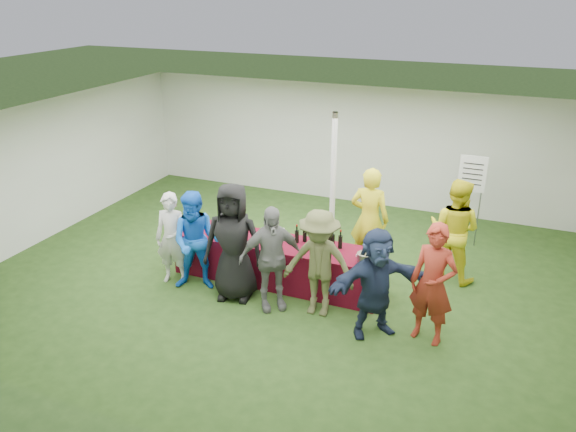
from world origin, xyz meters
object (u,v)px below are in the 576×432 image
at_px(staff_back, 454,230).
at_px(staff_pourer, 369,219).
at_px(customer_0, 172,239).
at_px(customer_6, 433,284).
at_px(customer_2, 233,242).
at_px(customer_5, 376,283).
at_px(customer_4, 319,264).
at_px(customer_3, 271,259).
at_px(serving_table, 277,262).
at_px(wine_list_sign, 472,181).
at_px(dump_bucket, 365,259).
at_px(customer_1, 197,241).

bearing_deg(staff_back, staff_pourer, 21.59).
xyz_separation_m(customer_0, customer_6, (4.31, -0.08, 0.10)).
height_order(customer_2, customer_5, customer_2).
distance_m(customer_2, customer_4, 1.43).
bearing_deg(customer_6, customer_3, -164.97).
bearing_deg(customer_0, customer_6, -12.64).
relative_size(staff_back, customer_0, 1.13).
xyz_separation_m(serving_table, customer_5, (1.91, -0.88, 0.45)).
bearing_deg(staff_back, customer_4, 62.20).
xyz_separation_m(serving_table, customer_3, (0.24, -0.79, 0.48)).
distance_m(staff_pourer, customer_0, 3.40).
xyz_separation_m(wine_list_sign, customer_6, (-0.13, -3.51, -0.42)).
bearing_deg(customer_6, serving_table, 178.28).
xyz_separation_m(staff_back, customer_4, (-1.74, -1.95, -0.05)).
bearing_deg(dump_bucket, serving_table, 172.02).
distance_m(customer_0, customer_3, 1.88).
height_order(customer_2, customer_3, customer_2).
relative_size(customer_3, customer_6, 0.95).
xyz_separation_m(dump_bucket, customer_1, (-2.70, -0.47, 0.01)).
bearing_deg(customer_6, staff_back, 102.37).
bearing_deg(staff_pourer, wine_list_sign, -130.71).
height_order(customer_4, customer_6, customer_6).
height_order(staff_pourer, customer_6, staff_pourer).
bearing_deg(customer_5, customer_1, 137.37).
distance_m(wine_list_sign, customer_2, 4.78).
relative_size(customer_0, customer_1, 0.94).
bearing_deg(customer_1, customer_4, -18.37).
bearing_deg(customer_1, customer_6, -19.35).
bearing_deg(customer_1, customer_0, 157.36).
height_order(staff_back, customer_2, customer_2).
bearing_deg(serving_table, dump_bucket, -7.98).
bearing_deg(wine_list_sign, customer_0, -142.25).
height_order(serving_table, customer_5, customer_5).
bearing_deg(staff_back, customer_6, 102.73).
relative_size(serving_table, staff_pourer, 1.91).
bearing_deg(customer_5, customer_6, -28.57).
distance_m(serving_table, customer_6, 2.83).
bearing_deg(customer_3, customer_4, -27.49).
xyz_separation_m(staff_pourer, staff_back, (1.42, 0.19, -0.04)).
bearing_deg(customer_2, customer_6, -11.66).
relative_size(wine_list_sign, customer_1, 1.05).
bearing_deg(customer_3, customer_5, -39.29).
bearing_deg(wine_list_sign, serving_table, -135.29).
height_order(customer_0, customer_5, customer_5).
bearing_deg(serving_table, customer_0, -158.05).
xyz_separation_m(wine_list_sign, staff_back, (-0.09, -1.51, -0.41)).
relative_size(customer_1, customer_5, 1.03).
bearing_deg(dump_bucket, staff_pourer, 101.90).
bearing_deg(serving_table, staff_back, 25.03).
relative_size(wine_list_sign, customer_6, 1.00).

